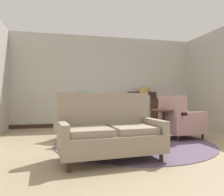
% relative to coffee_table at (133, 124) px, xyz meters
% --- Properties ---
extents(ground, '(8.77, 8.77, 0.00)m').
position_rel_coffee_table_xyz_m(ground, '(0.06, -0.17, -0.42)').
color(ground, '#9E896B').
extents(wall_back, '(6.24, 0.08, 2.97)m').
position_rel_coffee_table_xyz_m(wall_back, '(0.06, 2.96, 1.06)').
color(wall_back, '#BCB7AD').
rests_on(wall_back, ground).
extents(baseboard_back, '(6.08, 0.03, 0.12)m').
position_rel_coffee_table_xyz_m(baseboard_back, '(0.06, 2.90, -0.36)').
color(baseboard_back, '#382319').
rests_on(baseboard_back, ground).
extents(area_rug, '(3.28, 3.28, 0.01)m').
position_rel_coffee_table_xyz_m(area_rug, '(0.06, 0.13, -0.41)').
color(area_rug, '#5B4C60').
rests_on(area_rug, ground).
extents(coffee_table, '(0.99, 0.99, 0.49)m').
position_rel_coffee_table_xyz_m(coffee_table, '(0.00, 0.00, 0.00)').
color(coffee_table, '#382319').
rests_on(coffee_table, ground).
extents(porcelain_vase, '(0.16, 0.16, 0.32)m').
position_rel_coffee_table_xyz_m(porcelain_vase, '(-0.05, 0.02, 0.22)').
color(porcelain_vase, '#384C93').
rests_on(porcelain_vase, coffee_table).
extents(settee, '(1.62, 0.95, 1.04)m').
position_rel_coffee_table_xyz_m(settee, '(-0.69, -0.94, -0.00)').
color(settee, gray).
rests_on(settee, ground).
extents(armchair_beside_settee, '(0.90, 0.83, 1.00)m').
position_rel_coffee_table_xyz_m(armchair_beside_settee, '(1.25, 0.34, 0.01)').
color(armchair_beside_settee, tan).
rests_on(armchair_beside_settee, ground).
extents(armchair_near_window, '(1.16, 1.14, 1.11)m').
position_rel_coffee_table_xyz_m(armchair_near_window, '(-0.93, 0.82, 0.04)').
color(armchair_near_window, gray).
rests_on(armchair_near_window, ground).
extents(armchair_far_left, '(1.09, 1.07, 1.01)m').
position_rel_coffee_table_xyz_m(armchair_far_left, '(0.42, 1.17, 0.01)').
color(armchair_far_left, gray).
rests_on(armchair_far_left, ground).
extents(side_table, '(0.56, 0.56, 0.68)m').
position_rel_coffee_table_xyz_m(side_table, '(0.85, 0.31, -0.01)').
color(side_table, '#382319').
rests_on(side_table, ground).
extents(sideboard, '(1.03, 0.35, 1.14)m').
position_rel_coffee_table_xyz_m(sideboard, '(1.29, 2.66, 0.10)').
color(sideboard, '#382319').
rests_on(sideboard, ground).
extents(gramophone, '(0.52, 0.58, 0.55)m').
position_rel_coffee_table_xyz_m(gramophone, '(1.34, 2.57, 0.76)').
color(gramophone, '#382319').
rests_on(gramophone, sideboard).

